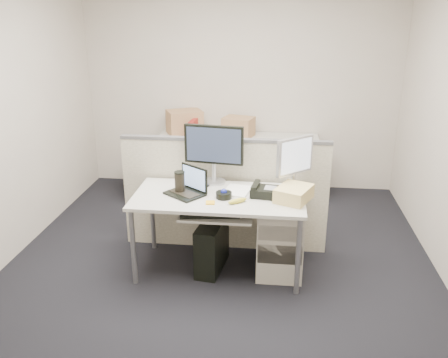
# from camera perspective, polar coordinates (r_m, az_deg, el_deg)

# --- Properties ---
(floor) EXTENTS (4.00, 4.50, 0.01)m
(floor) POSITION_cam_1_polar(r_m,az_deg,el_deg) (4.49, -0.59, -10.73)
(floor) COLOR black
(floor) RESTS_ON ground
(wall_back) EXTENTS (4.00, 0.02, 2.70)m
(wall_back) POSITION_cam_1_polar(r_m,az_deg,el_deg) (6.16, 2.01, 11.29)
(wall_back) COLOR #BAAC9F
(wall_back) RESTS_ON ground
(wall_front) EXTENTS (4.00, 0.02, 2.70)m
(wall_front) POSITION_cam_1_polar(r_m,az_deg,el_deg) (1.90, -9.34, -10.09)
(wall_front) COLOR #BAAC9F
(wall_front) RESTS_ON ground
(desk) EXTENTS (1.50, 0.75, 0.73)m
(desk) POSITION_cam_1_polar(r_m,az_deg,el_deg) (4.18, -0.63, -2.83)
(desk) COLOR #ADAAA3
(desk) RESTS_ON floor
(keyboard_tray) EXTENTS (0.62, 0.32, 0.02)m
(keyboard_tray) POSITION_cam_1_polar(r_m,az_deg,el_deg) (4.04, -0.94, -4.40)
(keyboard_tray) COLOR #ADAAA3
(keyboard_tray) RESTS_ON desk
(drawer_pedestal) EXTENTS (0.40, 0.55, 0.65)m
(drawer_pedestal) POSITION_cam_1_polar(r_m,az_deg,el_deg) (4.34, 6.75, -7.01)
(drawer_pedestal) COLOR beige
(drawer_pedestal) RESTS_ON floor
(cubicle_partition) EXTENTS (2.00, 0.06, 1.10)m
(cubicle_partition) POSITION_cam_1_polar(r_m,az_deg,el_deg) (4.63, 0.07, -2.00)
(cubicle_partition) COLOR beige
(cubicle_partition) RESTS_ON floor
(back_counter) EXTENTS (2.00, 0.60, 0.72)m
(back_counter) POSITION_cam_1_polar(r_m,az_deg,el_deg) (6.09, 1.65, 1.58)
(back_counter) COLOR beige
(back_counter) RESTS_ON floor
(monitor_main) EXTENTS (0.58, 0.28, 0.55)m
(monitor_main) POSITION_cam_1_polar(r_m,az_deg,el_deg) (4.37, -1.23, 2.98)
(monitor_main) COLOR black
(monitor_main) RESTS_ON desk
(monitor_small) EXTENTS (0.43, 0.42, 0.49)m
(monitor_small) POSITION_cam_1_polar(r_m,az_deg,el_deg) (4.24, 8.46, 1.71)
(monitor_small) COLOR #B7B7BC
(monitor_small) RESTS_ON desk
(laptop) EXTENTS (0.40, 0.38, 0.24)m
(laptop) POSITION_cam_1_polar(r_m,az_deg,el_deg) (4.14, -4.79, -0.38)
(laptop) COLOR black
(laptop) RESTS_ON desk
(trackball) EXTENTS (0.15, 0.15, 0.05)m
(trackball) POSITION_cam_1_polar(r_m,az_deg,el_deg) (4.09, -0.02, -1.94)
(trackball) COLOR black
(trackball) RESTS_ON desk
(desk_phone) EXTENTS (0.27, 0.23, 0.08)m
(desk_phone) POSITION_cam_1_polar(r_m,az_deg,el_deg) (4.15, 4.99, -1.56)
(desk_phone) COLOR black
(desk_phone) RESTS_ON desk
(paper_stack) EXTENTS (0.27, 0.32, 0.01)m
(paper_stack) POSITION_cam_1_polar(r_m,az_deg,el_deg) (4.25, 1.58, -1.40)
(paper_stack) COLOR white
(paper_stack) RESTS_ON desk
(sticky_pad) EXTENTS (0.08, 0.08, 0.01)m
(sticky_pad) POSITION_cam_1_polar(r_m,az_deg,el_deg) (4.00, -1.66, -2.86)
(sticky_pad) COLOR yellow
(sticky_pad) RESTS_ON desk
(travel_mug) EXTENTS (0.11, 0.11, 0.19)m
(travel_mug) POSITION_cam_1_polar(r_m,az_deg,el_deg) (4.20, -5.35, -0.49)
(travel_mug) COLOR black
(travel_mug) RESTS_ON desk
(banana) EXTENTS (0.17, 0.15, 0.04)m
(banana) POSITION_cam_1_polar(r_m,az_deg,el_deg) (3.99, 1.63, -2.64)
(banana) COLOR gold
(banana) RESTS_ON desk
(cellphone) EXTENTS (0.08, 0.11, 0.01)m
(cellphone) POSITION_cam_1_polar(r_m,az_deg,el_deg) (4.36, -2.26, -0.84)
(cellphone) COLOR black
(cellphone) RESTS_ON desk
(manila_folders) EXTENTS (0.36, 0.40, 0.12)m
(manila_folders) POSITION_cam_1_polar(r_m,az_deg,el_deg) (4.08, 8.40, -1.74)
(manila_folders) COLOR #DCB478
(manila_folders) RESTS_ON desk
(keyboard) EXTENTS (0.52, 0.25, 0.03)m
(keyboard) POSITION_cam_1_polar(r_m,az_deg,el_deg) (4.02, -1.68, -4.12)
(keyboard) COLOR black
(keyboard) RESTS_ON keyboard_tray
(pc_tower_desk) EXTENTS (0.27, 0.52, 0.46)m
(pc_tower_desk) POSITION_cam_1_polar(r_m,az_deg,el_deg) (4.37, -1.47, -8.06)
(pc_tower_desk) COLOR black
(pc_tower_desk) RESTS_ON floor
(pc_tower_spare_dark) EXTENTS (0.24, 0.46, 0.41)m
(pc_tower_spare_dark) POSITION_cam_1_polar(r_m,az_deg,el_deg) (6.46, -9.69, 0.95)
(pc_tower_spare_dark) COLOR black
(pc_tower_spare_dark) RESTS_ON floor
(pc_tower_spare_silver) EXTENTS (0.39, 0.54, 0.46)m
(pc_tower_spare_silver) POSITION_cam_1_polar(r_m,az_deg,el_deg) (6.09, -10.88, -0.04)
(pc_tower_spare_silver) COLOR #B7B7BC
(pc_tower_spare_silver) RESTS_ON floor
(cardboard_box_left) EXTENTS (0.52, 0.47, 0.32)m
(cardboard_box_left) POSITION_cam_1_polar(r_m,az_deg,el_deg) (6.15, -4.75, 6.76)
(cardboard_box_left) COLOR tan
(cardboard_box_left) RESTS_ON back_counter
(cardboard_box_right) EXTENTS (0.43, 0.37, 0.26)m
(cardboard_box_right) POSITION_cam_1_polar(r_m,az_deg,el_deg) (6.00, 1.75, 6.20)
(cardboard_box_right) COLOR tan
(cardboard_box_right) RESTS_ON back_counter
(red_binder) EXTENTS (0.08, 0.27, 0.25)m
(red_binder) POSITION_cam_1_polar(r_m,az_deg,el_deg) (5.92, -3.72, 5.90)
(red_binder) COLOR maroon
(red_binder) RESTS_ON back_counter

